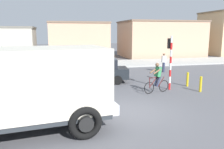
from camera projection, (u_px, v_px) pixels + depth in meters
ground_plane at (130, 111)px, 10.10m from camera, size 120.00×120.00×0.00m
sidewalk_far at (87, 64)px, 24.01m from camera, size 80.00×5.00×0.16m
truck_foreground at (30, 85)px, 7.82m from camera, size 5.67×3.30×2.90m
cyclist at (157, 78)px, 13.05m from camera, size 1.68×0.61×1.72m
traffic_light_pole at (170, 55)px, 13.63m from camera, size 0.24×0.43×3.20m
car_red_near at (99, 71)px, 15.77m from camera, size 4.19×2.27×1.60m
pedestrian_near_kerb at (164, 62)px, 19.81m from camera, size 0.34×0.22×1.62m
bollard_near at (201, 84)px, 13.33m from camera, size 0.14×0.14×0.90m
bollard_far at (188, 79)px, 14.67m from camera, size 0.14×0.14×0.90m
building_mid_block at (78, 41)px, 29.96m from camera, size 7.31×7.19×4.62m
building_corner_right at (160, 39)px, 32.68m from camera, size 10.83×7.50×4.90m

